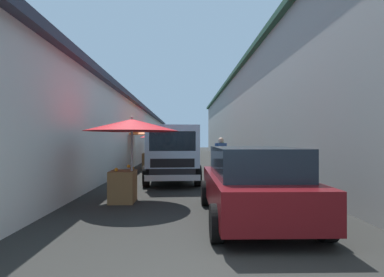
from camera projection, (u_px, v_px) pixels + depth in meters
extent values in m
plane|color=#282826|center=(190.00, 169.00, 16.20)|extent=(90.00, 90.00, 0.00)
cube|color=silver|center=(79.00, 135.00, 18.27)|extent=(49.50, 7.00, 3.70)
cube|color=#383D4C|center=(79.00, 103.00, 18.28)|extent=(49.80, 7.50, 0.24)
cube|color=gray|center=(297.00, 117.00, 18.65)|extent=(49.50, 7.00, 6.01)
cube|color=#284C38|center=(297.00, 67.00, 18.66)|extent=(49.80, 7.50, 0.24)
cylinder|color=#9E9EA3|center=(162.00, 151.00, 14.28)|extent=(0.06, 0.06, 2.16)
cone|color=red|center=(162.00, 133.00, 14.28)|extent=(2.15, 2.15, 0.47)
sphere|color=#9E9EA3|center=(162.00, 127.00, 14.28)|extent=(0.07, 0.07, 0.07)
cube|color=brown|center=(167.00, 165.00, 14.14)|extent=(0.89, 0.78, 0.79)
sphere|color=orange|center=(169.00, 156.00, 14.21)|extent=(0.09, 0.09, 0.09)
sphere|color=orange|center=(167.00, 156.00, 14.39)|extent=(0.09, 0.09, 0.09)
sphere|color=orange|center=(166.00, 155.00, 13.84)|extent=(0.09, 0.09, 0.09)
sphere|color=orange|center=(169.00, 156.00, 14.12)|extent=(0.09, 0.09, 0.09)
sphere|color=orange|center=(168.00, 156.00, 13.84)|extent=(0.09, 0.09, 0.09)
cylinder|color=#9E9EA3|center=(148.00, 147.00, 16.59)|extent=(0.06, 0.06, 2.33)
cone|color=#D84C14|center=(148.00, 131.00, 16.60)|extent=(2.49, 2.49, 0.46)
sphere|color=#9E9EA3|center=(148.00, 126.00, 16.60)|extent=(0.07, 0.07, 0.07)
cube|color=olive|center=(149.00, 161.00, 16.72)|extent=(0.88, 0.64, 0.84)
sphere|color=orange|center=(152.00, 153.00, 16.53)|extent=(0.09, 0.09, 0.09)
sphere|color=orange|center=(152.00, 153.00, 16.45)|extent=(0.09, 0.09, 0.09)
sphere|color=orange|center=(149.00, 152.00, 17.02)|extent=(0.09, 0.09, 0.09)
cylinder|color=#9E9EA3|center=(132.00, 161.00, 7.64)|extent=(0.06, 0.06, 2.13)
cone|color=red|center=(132.00, 125.00, 7.65)|extent=(2.41, 2.41, 0.31)
sphere|color=#9E9EA3|center=(132.00, 117.00, 7.65)|extent=(0.07, 0.07, 0.07)
cube|color=olive|center=(123.00, 186.00, 7.68)|extent=(0.74, 0.62, 0.81)
sphere|color=orange|center=(116.00, 170.00, 7.47)|extent=(0.09, 0.09, 0.09)
sphere|color=orange|center=(129.00, 166.00, 7.84)|extent=(0.09, 0.09, 0.09)
sphere|color=orange|center=(132.00, 168.00, 7.88)|extent=(0.09, 0.09, 0.09)
cylinder|color=#9E9EA3|center=(168.00, 147.00, 20.27)|extent=(0.06, 0.06, 2.23)
cone|color=red|center=(168.00, 133.00, 20.28)|extent=(2.75, 2.75, 0.35)
sphere|color=#9E9EA3|center=(168.00, 130.00, 20.28)|extent=(0.07, 0.07, 0.07)
cube|color=olive|center=(167.00, 157.00, 20.22)|extent=(0.77, 0.68, 0.84)
sphere|color=orange|center=(166.00, 150.00, 20.47)|extent=(0.09, 0.09, 0.09)
sphere|color=orange|center=(165.00, 150.00, 20.14)|extent=(0.09, 0.09, 0.09)
sphere|color=orange|center=(164.00, 150.00, 20.35)|extent=(0.09, 0.09, 0.09)
sphere|color=orange|center=(166.00, 149.00, 20.28)|extent=(0.09, 0.09, 0.09)
sphere|color=orange|center=(168.00, 150.00, 20.23)|extent=(0.09, 0.09, 0.09)
cube|color=#600F14|center=(252.00, 191.00, 6.02)|extent=(3.91, 1.75, 0.64)
cube|color=#19232D|center=(254.00, 162.00, 5.87)|extent=(2.35, 1.53, 0.56)
cube|color=black|center=(236.00, 187.00, 7.93)|extent=(0.11, 1.65, 0.20)
cube|color=silver|center=(214.00, 176.00, 7.94)|extent=(0.06, 0.24, 0.14)
cube|color=silver|center=(258.00, 176.00, 7.96)|extent=(0.06, 0.24, 0.14)
cylinder|color=black|center=(205.00, 193.00, 7.33)|extent=(0.60, 0.20, 0.60)
cylinder|color=black|center=(275.00, 193.00, 7.36)|extent=(0.60, 0.20, 0.60)
cylinder|color=black|center=(217.00, 223.00, 4.68)|extent=(0.60, 0.20, 0.60)
cylinder|color=black|center=(326.00, 222.00, 4.71)|extent=(0.60, 0.20, 0.60)
cube|color=black|center=(172.00, 167.00, 11.84)|extent=(4.87, 1.73, 0.36)
cube|color=#ADC6E0|center=(172.00, 146.00, 10.22)|extent=(1.63, 1.83, 1.40)
cube|color=#19232D|center=(172.00, 141.00, 9.48)|extent=(0.14, 1.47, 0.63)
cube|color=#19232D|center=(172.00, 141.00, 10.22)|extent=(1.14, 1.83, 0.45)
cube|color=black|center=(172.00, 163.00, 9.47)|extent=(0.14, 1.40, 0.28)
cube|color=silver|center=(173.00, 178.00, 9.39)|extent=(0.21, 1.75, 0.18)
cube|color=gray|center=(191.00, 155.00, 12.73)|extent=(3.16, 0.23, 0.50)
cube|color=gray|center=(152.00, 156.00, 12.59)|extent=(3.16, 0.23, 0.50)
cube|color=gray|center=(171.00, 154.00, 14.21)|extent=(0.15, 1.65, 0.50)
cylinder|color=black|center=(198.00, 176.00, 10.29)|extent=(0.73, 0.26, 0.72)
cylinder|color=black|center=(146.00, 176.00, 10.14)|extent=(0.73, 0.26, 0.72)
cylinder|color=black|center=(191.00, 167.00, 13.35)|extent=(0.73, 0.26, 0.72)
cylinder|color=black|center=(151.00, 168.00, 13.21)|extent=(0.73, 0.26, 0.72)
cylinder|color=navy|center=(221.00, 160.00, 17.47)|extent=(0.14, 0.14, 0.82)
cylinder|color=navy|center=(222.00, 160.00, 17.62)|extent=(0.14, 0.14, 0.82)
cube|color=#4C8C59|center=(222.00, 148.00, 17.55)|extent=(0.52, 0.38, 0.61)
sphere|color=tan|center=(222.00, 141.00, 17.55)|extent=(0.22, 0.22, 0.22)
cylinder|color=#4C8C59|center=(220.00, 147.00, 17.28)|extent=(0.08, 0.08, 0.55)
cylinder|color=#4C8C59|center=(223.00, 147.00, 17.82)|extent=(0.08, 0.08, 0.55)
cylinder|color=#665B4C|center=(219.00, 169.00, 12.24)|extent=(0.14, 0.14, 0.83)
cylinder|color=#665B4C|center=(222.00, 168.00, 12.35)|extent=(0.14, 0.14, 0.83)
cube|color=#33518C|center=(221.00, 151.00, 12.29)|extent=(0.46, 0.50, 0.62)
sphere|color=tan|center=(221.00, 140.00, 12.29)|extent=(0.23, 0.23, 0.23)
cylinder|color=#33518C|center=(216.00, 150.00, 12.10)|extent=(0.08, 0.08, 0.56)
cylinder|color=#33518C|center=(226.00, 150.00, 12.48)|extent=(0.08, 0.08, 0.56)
cylinder|color=black|center=(223.00, 167.00, 14.87)|extent=(0.45, 0.16, 0.44)
cylinder|color=black|center=(231.00, 170.00, 13.64)|extent=(0.45, 0.18, 0.44)
cube|color=silver|center=(227.00, 168.00, 14.21)|extent=(0.93, 0.43, 0.08)
ellipsoid|color=black|center=(229.00, 160.00, 13.92)|extent=(0.60, 0.35, 0.20)
cube|color=silver|center=(223.00, 158.00, 14.82)|extent=(0.19, 0.34, 0.56)
cylinder|color=silver|center=(224.00, 156.00, 14.75)|extent=(0.28, 0.11, 0.68)
cylinder|color=black|center=(224.00, 149.00, 14.68)|extent=(0.55, 0.13, 0.04)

